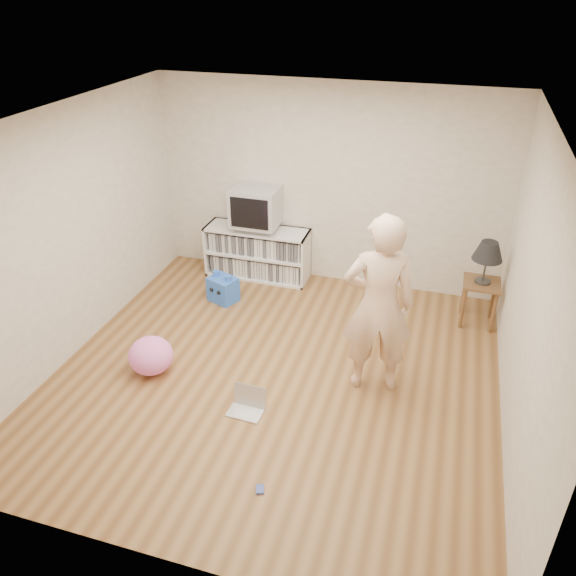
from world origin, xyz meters
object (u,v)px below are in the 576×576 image
(side_table, at_px, (480,292))
(laptop, at_px, (248,404))
(media_unit, at_px, (258,252))
(crt_tv, at_px, (256,206))
(plush_blue, at_px, (223,289))
(person, at_px, (378,306))
(dvd_deck, at_px, (257,226))
(plush_pink, at_px, (151,356))
(table_lamp, at_px, (488,252))

(side_table, xyz_separation_m, laptop, (-2.08, -2.23, -0.35))
(media_unit, bearing_deg, laptop, -72.82)
(crt_tv, height_order, side_table, crt_tv)
(crt_tv, bearing_deg, plush_blue, -104.82)
(media_unit, bearing_deg, person, -45.09)
(laptop, bearing_deg, dvd_deck, 110.01)
(plush_blue, bearing_deg, laptop, -39.64)
(crt_tv, bearing_deg, person, -44.80)
(person, distance_m, plush_pink, 2.41)
(person, height_order, laptop, person)
(side_table, relative_size, laptop, 1.61)
(media_unit, xyz_separation_m, dvd_deck, (-0.00, -0.02, 0.39))
(crt_tv, distance_m, side_table, 2.98)
(crt_tv, distance_m, plush_pink, 2.50)
(laptop, height_order, plush_blue, plush_blue)
(crt_tv, relative_size, plush_blue, 1.45)
(crt_tv, relative_size, person, 0.32)
(person, distance_m, laptop, 1.57)
(media_unit, distance_m, person, 2.74)
(media_unit, bearing_deg, dvd_deck, -90.00)
(plush_pink, bearing_deg, laptop, -12.95)
(table_lamp, bearing_deg, media_unit, 172.41)
(laptop, xyz_separation_m, plush_blue, (-1.01, 1.84, 0.10))
(person, bearing_deg, side_table, -136.66)
(dvd_deck, xyz_separation_m, laptop, (0.81, -2.60, -0.67))
(media_unit, distance_m, plush_pink, 2.38)
(laptop, relative_size, plush_blue, 0.83)
(plush_blue, bearing_deg, plush_pink, -74.28)
(plush_pink, bearing_deg, crt_tv, 81.19)
(dvd_deck, bearing_deg, table_lamp, -7.29)
(dvd_deck, bearing_deg, plush_blue, -104.76)
(dvd_deck, bearing_deg, person, -44.85)
(plush_blue, bearing_deg, person, -6.54)
(media_unit, relative_size, plush_pink, 3.02)
(table_lamp, distance_m, person, 1.81)
(dvd_deck, relative_size, table_lamp, 0.87)
(person, relative_size, laptop, 5.50)
(crt_tv, relative_size, laptop, 1.76)
(media_unit, xyz_separation_m, laptop, (0.81, -2.62, -0.29))
(dvd_deck, bearing_deg, media_unit, 90.00)
(table_lamp, relative_size, plush_pink, 1.11)
(plush_blue, height_order, plush_pink, plush_pink)
(table_lamp, height_order, plush_blue, table_lamp)
(table_lamp, xyz_separation_m, plush_blue, (-3.10, -0.40, -0.77))
(media_unit, distance_m, dvd_deck, 0.39)
(table_lamp, relative_size, person, 0.27)
(plush_pink, bearing_deg, person, 11.33)
(dvd_deck, distance_m, laptop, 2.81)
(side_table, distance_m, table_lamp, 0.53)
(media_unit, height_order, crt_tv, crt_tv)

